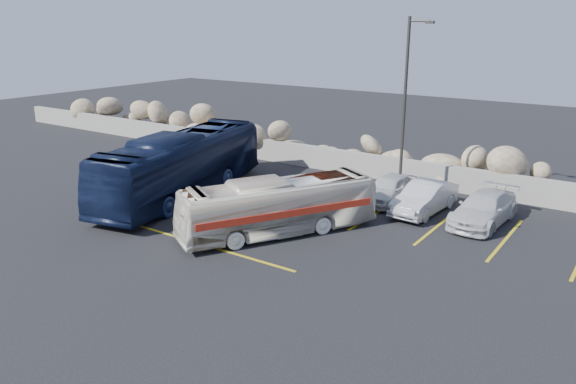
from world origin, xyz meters
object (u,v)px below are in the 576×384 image
Objects in this scene: vintage_bus at (278,207)px; car_a at (389,189)px; tour_coach at (182,165)px; lamppost at (406,105)px; car_c at (484,209)px; car_b at (424,198)px.

car_a is at bearing 102.96° from vintage_bus.
vintage_bus is at bearing -23.20° from tour_coach.
lamppost is 5.65m from car_c.
vintage_bus reaches higher than car_c.
tour_coach reaches higher than car_b.
vintage_bus is 8.28m from car_c.
car_b is at bearing 86.25° from vintage_bus.
lamppost is at bearing 166.80° from car_c.
lamppost is 1.03× the size of vintage_bus.
tour_coach is at bearing -162.14° from vintage_bus.
lamppost is 1.88× the size of car_c.
tour_coach reaches higher than car_a.
car_b is 2.46m from car_c.
lamppost is 7.79m from vintage_bus.
car_a is (8.28, 4.58, -0.86)m from tour_coach.
tour_coach is (-8.47, -5.39, -2.81)m from lamppost.
lamppost is at bearing 21.60° from tour_coach.
vintage_bus is at bearing -104.64° from car_a.
tour_coach is (-6.43, 1.40, 0.41)m from vintage_bus.
car_c is (12.57, 4.14, -0.87)m from tour_coach.
lamppost reaches higher than tour_coach.
car_c is at bearing -16.96° from lamppost.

